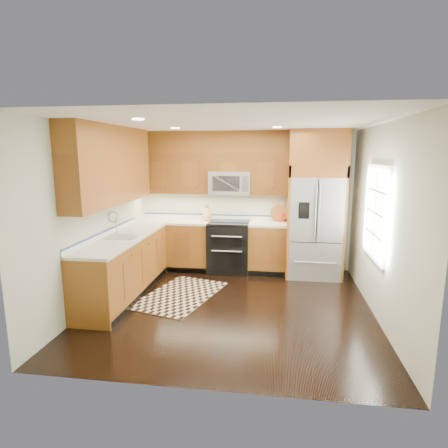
# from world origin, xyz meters

# --- Properties ---
(ground) EXTENTS (4.00, 4.00, 0.00)m
(ground) POSITION_xyz_m (0.00, 0.00, 0.00)
(ground) COLOR black
(ground) RESTS_ON ground
(wall_back) EXTENTS (4.00, 0.02, 2.60)m
(wall_back) POSITION_xyz_m (0.00, 2.00, 1.30)
(wall_back) COLOR #B0B5A3
(wall_back) RESTS_ON ground
(wall_left) EXTENTS (0.02, 4.00, 2.60)m
(wall_left) POSITION_xyz_m (-2.00, 0.00, 1.30)
(wall_left) COLOR #B0B5A3
(wall_left) RESTS_ON ground
(wall_right) EXTENTS (0.02, 4.00, 2.60)m
(wall_right) POSITION_xyz_m (2.00, 0.00, 1.30)
(wall_right) COLOR #B0B5A3
(wall_right) RESTS_ON ground
(window) EXTENTS (0.04, 1.10, 1.30)m
(window) POSITION_xyz_m (1.98, 0.20, 1.40)
(window) COLOR white
(window) RESTS_ON ground
(base_cabinets) EXTENTS (2.85, 3.00, 0.90)m
(base_cabinets) POSITION_xyz_m (-1.23, 0.90, 0.45)
(base_cabinets) COLOR brown
(base_cabinets) RESTS_ON ground
(countertop) EXTENTS (2.86, 3.01, 0.04)m
(countertop) POSITION_xyz_m (-1.09, 1.01, 0.92)
(countertop) COLOR silver
(countertop) RESTS_ON base_cabinets
(upper_cabinets) EXTENTS (2.85, 3.00, 1.15)m
(upper_cabinets) POSITION_xyz_m (-1.15, 1.09, 2.02)
(upper_cabinets) COLOR brown
(upper_cabinets) RESTS_ON ground
(range) EXTENTS (0.76, 0.67, 0.95)m
(range) POSITION_xyz_m (-0.25, 1.67, 0.47)
(range) COLOR black
(range) RESTS_ON ground
(microwave) EXTENTS (0.76, 0.40, 0.42)m
(microwave) POSITION_xyz_m (-0.25, 1.80, 1.66)
(microwave) COLOR #B2B2B7
(microwave) RESTS_ON ground
(refrigerator) EXTENTS (0.98, 0.75, 2.60)m
(refrigerator) POSITION_xyz_m (1.30, 1.63, 1.30)
(refrigerator) COLOR #B2B2B7
(refrigerator) RESTS_ON ground
(sink_faucet) EXTENTS (0.54, 0.44, 0.37)m
(sink_faucet) POSITION_xyz_m (-1.73, 0.23, 0.99)
(sink_faucet) COLOR #B2B2B7
(sink_faucet) RESTS_ON countertop
(rug) EXTENTS (1.34, 1.78, 0.01)m
(rug) POSITION_xyz_m (-0.84, 0.31, 0.01)
(rug) COLOR black
(rug) RESTS_ON ground
(knife_block) EXTENTS (0.14, 0.17, 0.29)m
(knife_block) POSITION_xyz_m (-0.69, 1.79, 1.06)
(knife_block) COLOR tan
(knife_block) RESTS_ON countertop
(utensil_crock) EXTENTS (0.17, 0.17, 0.36)m
(utensil_crock) POSITION_xyz_m (0.73, 1.89, 1.06)
(utensil_crock) COLOR #AC1C15
(utensil_crock) RESTS_ON countertop
(cutting_board) EXTENTS (0.35, 0.35, 0.02)m
(cutting_board) POSITION_xyz_m (0.67, 1.87, 0.95)
(cutting_board) COLOR brown
(cutting_board) RESTS_ON countertop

